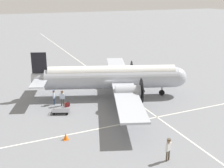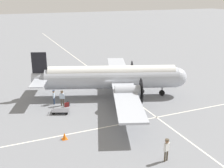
{
  "view_description": "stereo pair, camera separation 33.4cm",
  "coord_description": "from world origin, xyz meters",
  "views": [
    {
      "loc": [
        -12.98,
        -29.65,
        12.22
      ],
      "look_at": [
        0.0,
        0.0,
        1.61
      ],
      "focal_mm": 45.0,
      "sensor_mm": 36.0,
      "label": 1
    },
    {
      "loc": [
        -12.67,
        -29.78,
        12.22
      ],
      "look_at": [
        0.0,
        0.0,
        1.61
      ],
      "focal_mm": 45.0,
      "sensor_mm": 36.0,
      "label": 2
    }
  ],
  "objects": [
    {
      "name": "baggage_cart",
      "position": [
        -7.01,
        -2.48,
        0.27
      ],
      "size": [
        2.05,
        1.65,
        0.56
      ],
      "rotation": [
        0.0,
        0.0,
        5.9
      ],
      "color": "#56565B",
      "rests_on": "ground_plane"
    },
    {
      "name": "crew_foreground",
      "position": [
        -1.67,
        -14.39,
        1.15
      ],
      "size": [
        0.6,
        0.38,
        1.84
      ],
      "rotation": [
        0.0,
        0.0,
        0.29
      ],
      "color": "#473D2D",
      "rests_on": "ground_plane"
    },
    {
      "name": "passenger_boarding",
      "position": [
        -7.07,
        0.3,
        1.04
      ],
      "size": [
        0.36,
        0.52,
        1.66
      ],
      "rotation": [
        0.0,
        0.0,
        7.43
      ],
      "color": "navy",
      "rests_on": "ground_plane"
    },
    {
      "name": "apron_line_eastwest",
      "position": [
        0.0,
        -7.38,
        0.0
      ],
      "size": [
        120.0,
        0.16,
        0.01
      ],
      "color": "silver",
      "rests_on": "ground_plane"
    },
    {
      "name": "traffic_cone",
      "position": [
        -7.95,
        -8.12,
        0.29
      ],
      "size": [
        0.47,
        0.47,
        0.62
      ],
      "color": "orange",
      "rests_on": "ground_plane"
    },
    {
      "name": "ground_plane",
      "position": [
        0.0,
        0.0,
        0.0
      ],
      "size": [
        300.0,
        300.0,
        0.0
      ],
      "primitive_type": "plane",
      "color": "slate"
    },
    {
      "name": "airliner_main",
      "position": [
        0.37,
        -0.14,
        2.47
      ],
      "size": [
        18.5,
        23.07,
        5.62
      ],
      "rotation": [
        0.0,
        0.0,
        5.94
      ],
      "color": "#ADB2BC",
      "rests_on": "ground_plane"
    },
    {
      "name": "suitcase_upright_spare",
      "position": [
        -5.96,
        -1.04,
        0.24
      ],
      "size": [
        0.5,
        0.16,
        0.51
      ],
      "color": "maroon",
      "rests_on": "ground_plane"
    },
    {
      "name": "suitcase_near_door",
      "position": [
        -5.77,
        -0.8,
        0.23
      ],
      "size": [
        0.38,
        0.14,
        0.5
      ],
      "color": "#232328",
      "rests_on": "ground_plane"
    },
    {
      "name": "ramp_agent",
      "position": [
        -6.3,
        -0.49,
        1.1
      ],
      "size": [
        0.53,
        0.4,
        1.75
      ],
      "rotation": [
        0.0,
        0.0,
        5.76
      ],
      "color": "#473D2D",
      "rests_on": "ground_plane"
    },
    {
      "name": "apron_line_northsouth",
      "position": [
        1.84,
        0.0,
        0.0
      ],
      "size": [
        0.16,
        120.0,
        0.01
      ],
      "color": "silver",
      "rests_on": "ground_plane"
    }
  ]
}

